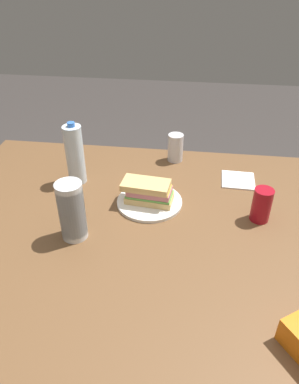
{
  "coord_description": "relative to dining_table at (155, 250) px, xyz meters",
  "views": [
    {
      "loc": [
        -0.1,
        0.92,
        1.54
      ],
      "look_at": [
        0.04,
        -0.16,
        0.79
      ],
      "focal_mm": 34.14,
      "sensor_mm": 36.0,
      "label": 1
    }
  ],
  "objects": [
    {
      "name": "plastic_cup_stack",
      "position": [
        0.26,
        0.05,
        0.18
      ],
      "size": [
        0.08,
        0.08,
        0.2
      ],
      "color": "silver",
      "rests_on": "dining_table"
    },
    {
      "name": "paper_napkin",
      "position": [
        -0.29,
        -0.36,
        0.08
      ],
      "size": [
        0.13,
        0.13,
        0.01
      ],
      "primitive_type": "cube",
      "rotation": [
        0.0,
        0.0,
        3.11
      ],
      "color": "white",
      "rests_on": "dining_table"
    },
    {
      "name": "soda_can_red",
      "position": [
        -0.35,
        -0.12,
        0.14
      ],
      "size": [
        0.07,
        0.07,
        0.12
      ],
      "primitive_type": "cylinder",
      "color": "maroon",
      "rests_on": "dining_table"
    },
    {
      "name": "paper_plate",
      "position": [
        0.04,
        -0.16,
        0.08
      ],
      "size": [
        0.24,
        0.24,
        0.01
      ],
      "primitive_type": "cylinder",
      "color": "white",
      "rests_on": "dining_table"
    },
    {
      "name": "sandwich",
      "position": [
        0.05,
        -0.16,
        0.13
      ],
      "size": [
        0.19,
        0.11,
        0.08
      ],
      "color": "#DBB26B",
      "rests_on": "paper_plate"
    },
    {
      "name": "ground_plane",
      "position": [
        0.0,
        0.0,
        -0.67
      ],
      "size": [
        8.0,
        8.0,
        0.0
      ],
      "primitive_type": "plane",
      "color": "#383330"
    },
    {
      "name": "dining_table",
      "position": [
        0.0,
        0.0,
        0.0
      ],
      "size": [
        1.62,
        1.19,
        0.74
      ],
      "color": "brown",
      "rests_on": "ground_plane"
    },
    {
      "name": "soda_can_silver",
      "position": [
        -0.03,
        -0.5,
        0.14
      ],
      "size": [
        0.07,
        0.07,
        0.12
      ],
      "primitive_type": "cylinder",
      "color": "silver",
      "rests_on": "dining_table"
    },
    {
      "name": "water_bottle_tall",
      "position": [
        0.35,
        -0.28,
        0.2
      ],
      "size": [
        0.07,
        0.07,
        0.25
      ],
      "color": "silver",
      "rests_on": "dining_table"
    }
  ]
}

